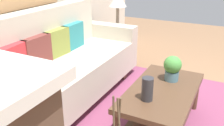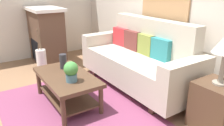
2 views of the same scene
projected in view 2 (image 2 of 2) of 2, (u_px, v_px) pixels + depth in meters
ground_plane at (36, 123)px, 2.63m from camera, size 9.24×9.24×0.00m
wall_back at (175, 0)px, 3.35m from camera, size 5.24×0.10×2.70m
area_rug at (75, 110)px, 2.89m from camera, size 2.23×1.70×0.01m
couch at (139, 61)px, 3.49m from camera, size 2.13×0.84×1.08m
throw_pillow_crimson at (122, 37)px, 3.99m from camera, size 0.37×0.15×0.32m
throw_pillow_maroon at (133, 40)px, 3.73m from camera, size 0.36×0.13×0.32m
throw_pillow_olive at (146, 44)px, 3.47m from camera, size 0.37×0.14×0.32m
throw_pillow_teal at (161, 49)px, 3.21m from camera, size 0.36×0.13×0.32m
coffee_table at (67, 83)px, 2.98m from camera, size 1.10×0.60×0.43m
tabletop_vase at (63, 61)px, 3.14m from camera, size 0.10×0.10×0.21m
potted_plant_tabletop at (71, 71)px, 2.70m from camera, size 0.18×0.18×0.26m
side_table at (216, 106)px, 2.46m from camera, size 0.44×0.44×0.56m
fireplace at (46, 36)px, 4.50m from camera, size 1.02×0.58×1.16m
floor_vase at (42, 64)px, 3.81m from camera, size 0.17×0.17×0.53m
floor_vase_branch_a at (40, 40)px, 3.64m from camera, size 0.05×0.05×0.36m
floor_vase_branch_b at (40, 39)px, 3.68m from camera, size 0.03×0.03×0.36m
floor_vase_branch_c at (38, 40)px, 3.66m from camera, size 0.02×0.04×0.36m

